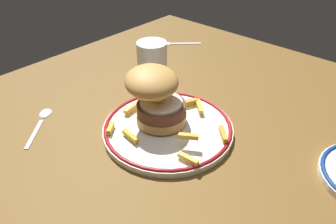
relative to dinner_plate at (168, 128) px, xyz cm
name	(u,v)px	position (x,y,z in cm)	size (l,w,h in cm)	color
ground_plane	(168,163)	(-5.23, -4.80, -2.84)	(118.45, 104.95, 4.00)	brown
dinner_plate	(168,128)	(0.00, 0.00, 0.00)	(25.65, 25.65, 1.60)	white
burger	(156,96)	(-0.13, 2.88, 6.25)	(14.04, 14.25, 11.40)	#C18E48
fries_pile	(170,118)	(1.26, 0.46, 1.41)	(20.59, 21.52, 2.58)	gold
water_glass	(152,65)	(12.17, 16.05, 3.72)	(7.24, 7.24, 10.44)	silver
fork	(176,43)	(34.36, 27.27, -0.66)	(11.02, 11.29, 0.36)	silver
spoon	(43,116)	(-14.28, 22.58, -0.48)	(10.98, 10.21, 0.90)	silver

